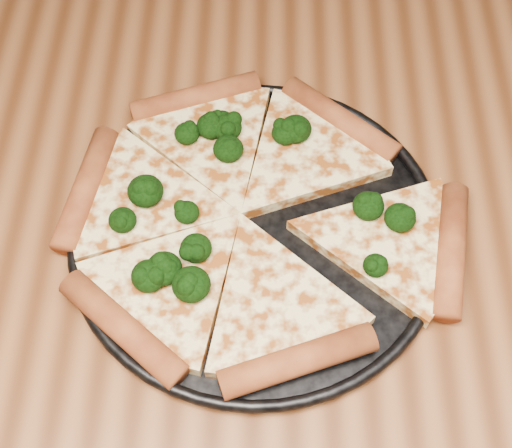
{
  "coord_description": "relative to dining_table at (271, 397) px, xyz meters",
  "views": [
    {
      "loc": [
        -0.01,
        -0.21,
        1.3
      ],
      "look_at": [
        -0.02,
        0.12,
        0.77
      ],
      "focal_mm": 50.57,
      "sensor_mm": 36.0,
      "label": 1
    }
  ],
  "objects": [
    {
      "name": "pizza",
      "position": [
        -0.02,
        0.13,
        0.11
      ],
      "size": [
        0.36,
        0.33,
        0.02
      ],
      "rotation": [
        0.0,
        0.0,
        0.35
      ],
      "color": "#FFE49C",
      "rests_on": "pizza_pan"
    },
    {
      "name": "broccoli_florets",
      "position": [
        -0.04,
        0.14,
        0.12
      ],
      "size": [
        0.26,
        0.2,
        0.02
      ],
      "color": "black",
      "rests_on": "pizza"
    },
    {
      "name": "pizza_pan",
      "position": [
        -0.02,
        0.12,
        0.1
      ],
      "size": [
        0.33,
        0.33,
        0.02
      ],
      "color": "black",
      "rests_on": "dining_table"
    },
    {
      "name": "dining_table",
      "position": [
        0.0,
        0.0,
        0.0
      ],
      "size": [
        1.2,
        0.9,
        0.75
      ],
      "color": "brown",
      "rests_on": "ground"
    }
  ]
}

